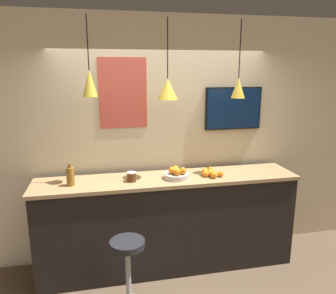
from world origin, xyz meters
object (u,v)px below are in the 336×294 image
object	(u,v)px
spread_jar	(132,177)
mounted_tv	(233,108)
bar_stool	(128,267)
juice_bottle	(70,176)
fruit_bowl	(176,174)

from	to	relation	value
spread_jar	mounted_tv	distance (m)	1.51
spread_jar	mounted_tv	bearing A→B (deg)	16.63
spread_jar	mounted_tv	xyz separation A→B (m)	(1.30, 0.39, 0.66)
bar_stool	spread_jar	world-z (taller)	spread_jar
juice_bottle	mounted_tv	size ratio (longest dim) A/B	0.34
juice_bottle	spread_jar	bearing A→B (deg)	0.00
fruit_bowl	mounted_tv	xyz separation A→B (m)	(0.81, 0.40, 0.66)
bar_stool	fruit_bowl	distance (m)	1.10
spread_jar	bar_stool	bearing A→B (deg)	-100.55
fruit_bowl	juice_bottle	xyz separation A→B (m)	(-1.13, 0.01, 0.05)
juice_bottle	spread_jar	size ratio (longest dim) A/B	2.30
spread_jar	mounted_tv	world-z (taller)	mounted_tv
juice_bottle	bar_stool	bearing A→B (deg)	-49.06
spread_jar	juice_bottle	bearing A→B (deg)	180.00
fruit_bowl	mounted_tv	distance (m)	1.11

